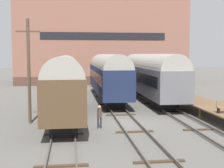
{
  "coord_description": "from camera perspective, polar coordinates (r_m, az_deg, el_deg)",
  "views": [
    {
      "loc": [
        -4.27,
        -23.51,
        5.34
      ],
      "look_at": [
        0.0,
        8.89,
        2.2
      ],
      "focal_mm": 50.0,
      "sensor_mm": 36.0,
      "label": 1
    }
  ],
  "objects": [
    {
      "name": "ground_plane",
      "position": [
        24.49,
        2.74,
        -7.12
      ],
      "size": [
        200.0,
        200.0,
        0.0
      ],
      "primitive_type": "plane",
      "color": "#56544F"
    },
    {
      "name": "track_left",
      "position": [
        24.09,
        -8.62,
        -7.04
      ],
      "size": [
        2.6,
        60.0,
        0.26
      ],
      "color": "#4C4742",
      "rests_on": "ground"
    },
    {
      "name": "track_middle",
      "position": [
        24.46,
        2.74,
        -6.79
      ],
      "size": [
        2.6,
        60.0,
        0.26
      ],
      "color": "#4C4742",
      "rests_on": "ground"
    },
    {
      "name": "track_right",
      "position": [
        25.73,
        13.35,
        -6.32
      ],
      "size": [
        2.6,
        60.0,
        0.26
      ],
      "color": "#4C4742",
      "rests_on": "ground"
    },
    {
      "name": "train_car_grey",
      "position": [
        36.25,
        6.98,
        1.81
      ],
      "size": [
        3.14,
        18.9,
        5.36
      ],
      "color": "black",
      "rests_on": "ground"
    },
    {
      "name": "train_car_navy",
      "position": [
        36.61,
        -0.79,
        1.87
      ],
      "size": [
        3.06,
        18.1,
        5.33
      ],
      "color": "black",
      "rests_on": "ground"
    },
    {
      "name": "train_car_brown",
      "position": [
        26.01,
        -8.61,
        0.21
      ],
      "size": [
        2.9,
        15.69,
        5.22
      ],
      "color": "black",
      "rests_on": "ground"
    },
    {
      "name": "station_platform",
      "position": [
        27.26,
        18.28,
        -4.16
      ],
      "size": [
        2.84,
        14.79,
        0.97
      ],
      "color": "brown",
      "rests_on": "ground"
    },
    {
      "name": "person_worker",
      "position": [
        22.49,
        -2.31,
        -5.63
      ],
      "size": [
        0.32,
        0.32,
        1.67
      ],
      "color": "#282833",
      "rests_on": "ground"
    },
    {
      "name": "utility_pole",
      "position": [
        24.63,
        -14.97,
        2.57
      ],
      "size": [
        1.8,
        0.24,
        8.01
      ],
      "color": "#473828",
      "rests_on": "ground"
    },
    {
      "name": "warehouse_building",
      "position": [
        59.8,
        -2.11,
        7.7
      ],
      "size": [
        30.53,
        12.34,
        15.3
      ],
      "color": "#4F342A",
      "rests_on": "ground"
    }
  ]
}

